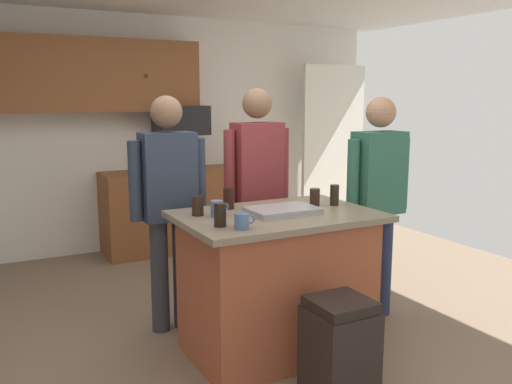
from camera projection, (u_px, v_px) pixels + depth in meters
name	position (u px, v px, depth m)	size (l,w,h in m)	color
floor	(227.00, 343.00, 3.82)	(7.04, 7.04, 0.00)	#7F6B56
back_wall	(121.00, 134.00, 6.04)	(6.40, 0.10, 2.60)	white
french_door_window_panel	(333.00, 145.00, 6.92)	(0.90, 0.06, 2.00)	white
cabinet_run_upper	(84.00, 75.00, 5.57)	(2.40, 0.38, 0.75)	brown
cabinet_run_lower	(184.00, 209.00, 6.18)	(1.80, 0.63, 0.90)	brown
microwave_over_range	(181.00, 120.00, 6.03)	(0.56, 0.40, 0.32)	black
kitchen_island	(277.00, 282.00, 3.63)	(1.29, 0.88, 0.96)	#AD5638
person_guest_right	(257.00, 183.00, 4.32)	(0.57, 0.23, 1.77)	#232D4C
person_guest_left	(169.00, 197.00, 3.90)	(0.57, 0.23, 1.72)	#383842
person_host_foreground	(378.00, 193.00, 4.13)	(0.57, 0.22, 1.71)	#232D4C
glass_stout_tall	(334.00, 195.00, 3.80)	(0.06, 0.06, 0.14)	black
tumbler_amber	(229.00, 198.00, 3.67)	(0.07, 0.07, 0.14)	black
glass_dark_ale	(315.00, 197.00, 3.77)	(0.07, 0.07, 0.12)	black
mug_blue_stoneware	(242.00, 221.00, 3.12)	(0.13, 0.09, 0.09)	#4C6B99
glass_short_whisky	(198.00, 206.00, 3.47)	(0.08, 0.08, 0.13)	black
glass_pilsner	(220.00, 215.00, 3.17)	(0.07, 0.07, 0.14)	black
mug_ceramic_white	(217.00, 209.00, 3.44)	(0.12, 0.08, 0.10)	#4C6B99
serving_tray	(283.00, 211.00, 3.53)	(0.44, 0.30, 0.04)	#B7B7BC
trash_bin	(339.00, 352.00, 3.03)	(0.34, 0.34, 0.61)	black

